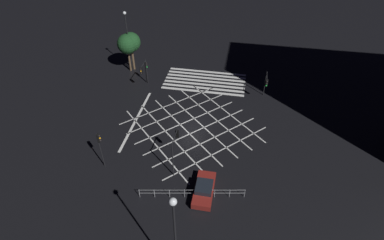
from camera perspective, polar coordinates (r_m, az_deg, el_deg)
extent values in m
plane|color=black|center=(35.28, 0.00, -1.14)|extent=(200.00, 200.00, 0.00)
cube|color=silver|center=(41.14, 1.90, 5.46)|extent=(11.48, 0.50, 0.01)
cube|color=silver|center=(41.88, 2.10, 6.13)|extent=(11.48, 0.50, 0.01)
cube|color=silver|center=(42.63, 2.29, 6.78)|extent=(11.48, 0.50, 0.01)
cube|color=silver|center=(43.39, 2.47, 7.40)|extent=(11.48, 0.50, 0.01)
cube|color=silver|center=(44.15, 2.65, 8.01)|extent=(11.48, 0.50, 0.01)
cube|color=silver|center=(44.92, 2.82, 8.59)|extent=(11.48, 0.50, 0.01)
cube|color=silver|center=(45.69, 2.98, 9.15)|extent=(11.48, 0.50, 0.01)
cube|color=silver|center=(38.69, -4.28, 2.90)|extent=(10.02, 10.02, 0.01)
cube|color=silver|center=(37.76, 6.40, 1.70)|extent=(10.02, 10.02, 0.01)
cube|color=silver|center=(37.28, -2.66, 1.37)|extent=(10.02, 10.02, 0.01)
cube|color=silver|center=(36.70, 3.94, 0.61)|extent=(10.02, 10.02, 0.01)
cube|color=silver|center=(35.93, -0.92, -0.27)|extent=(10.02, 10.02, 0.01)
cube|color=silver|center=(35.73, 1.35, -0.54)|extent=(10.02, 10.02, 0.01)
cube|color=silver|center=(34.65, 0.96, -2.04)|extent=(10.02, 10.02, 0.01)
cube|color=silver|center=(34.85, -1.38, -1.75)|extent=(10.02, 10.02, 0.01)
cube|color=silver|center=(33.44, 2.98, -3.94)|extent=(10.02, 10.02, 0.01)
cube|color=silver|center=(34.07, -4.25, -3.02)|extent=(10.02, 10.02, 0.01)
cube|color=silver|center=(32.32, 5.15, -5.96)|extent=(10.02, 10.02, 0.01)
cube|color=silver|center=(33.40, -7.25, -4.33)|extent=(10.02, 10.02, 0.01)
cube|color=silver|center=(36.87, -10.56, 0.15)|extent=(0.30, 11.48, 0.01)
cylinder|color=black|center=(28.48, -3.70, -7.61)|extent=(0.11, 0.11, 4.22)
cylinder|color=black|center=(27.83, -3.36, -3.28)|extent=(0.09, 2.12, 0.09)
cube|color=black|center=(28.89, -2.85, -2.55)|extent=(0.28, 0.16, 0.90)
sphere|color=black|center=(28.77, -2.82, -1.96)|extent=(0.18, 0.18, 0.18)
sphere|color=black|center=(28.97, -2.80, -2.40)|extent=(0.18, 0.18, 0.18)
sphere|color=green|center=(29.17, -2.78, -2.84)|extent=(0.18, 0.18, 0.18)
cube|color=black|center=(28.83, -2.89, -2.66)|extent=(0.36, 0.02, 0.98)
cylinder|color=black|center=(42.74, -8.79, 8.98)|extent=(0.11, 0.11, 3.28)
cube|color=black|center=(42.15, -8.77, 10.31)|extent=(0.16, 0.28, 0.90)
sphere|color=black|center=(41.97, -8.66, 10.66)|extent=(0.18, 0.18, 0.18)
sphere|color=black|center=(42.11, -8.62, 10.30)|extent=(0.18, 0.18, 0.18)
sphere|color=green|center=(42.26, -8.58, 9.94)|extent=(0.18, 0.18, 0.18)
cube|color=black|center=(42.17, -8.88, 10.31)|extent=(0.02, 0.36, 0.98)
cylinder|color=black|center=(30.48, -16.97, -5.61)|extent=(0.11, 0.11, 4.38)
cube|color=black|center=(29.31, -17.34, -3.30)|extent=(0.16, 0.28, 0.90)
sphere|color=black|center=(29.07, -17.26, -2.90)|extent=(0.18, 0.18, 0.18)
sphere|color=orange|center=(29.26, -17.15, -3.33)|extent=(0.18, 0.18, 0.18)
sphere|color=black|center=(29.46, -17.04, -3.76)|extent=(0.18, 0.18, 0.18)
cube|color=black|center=(29.35, -17.50, -3.28)|extent=(0.02, 0.36, 0.98)
cylinder|color=black|center=(42.45, -8.62, 9.12)|extent=(0.11, 0.11, 3.73)
cylinder|color=black|center=(40.78, -9.28, 10.49)|extent=(0.09, 2.05, 0.09)
cube|color=black|center=(40.16, -9.67, 9.22)|extent=(0.28, 0.16, 0.90)
sphere|color=black|center=(39.92, -9.76, 9.51)|extent=(0.18, 0.18, 0.18)
sphere|color=orange|center=(40.07, -9.72, 9.14)|extent=(0.18, 0.18, 0.18)
sphere|color=black|center=(40.22, -9.67, 8.77)|extent=(0.18, 0.18, 0.18)
cube|color=black|center=(40.23, -9.63, 9.29)|extent=(0.36, 0.02, 0.98)
cylinder|color=black|center=(40.65, 13.74, 6.75)|extent=(0.11, 0.11, 3.52)
cylinder|color=black|center=(39.06, 14.11, 8.06)|extent=(0.09, 1.78, 0.09)
cube|color=black|center=(38.53, 14.01, 6.82)|extent=(0.28, 0.16, 0.90)
sphere|color=black|center=(38.28, 14.08, 7.11)|extent=(0.18, 0.18, 0.18)
sphere|color=black|center=(38.44, 14.01, 6.73)|extent=(0.18, 0.18, 0.18)
sphere|color=green|center=(38.59, 13.94, 6.36)|extent=(0.18, 0.18, 0.18)
cube|color=black|center=(38.61, 14.01, 6.89)|extent=(0.36, 0.02, 0.98)
sphere|color=white|center=(16.26, -3.66, -15.28)|extent=(0.45, 0.45, 0.45)
cylinder|color=black|center=(45.14, -11.94, 14.04)|extent=(0.14, 0.14, 8.50)
sphere|color=white|center=(43.52, -12.74, 19.25)|extent=(0.45, 0.45, 0.45)
cylinder|color=brown|center=(46.13, -11.80, 10.96)|extent=(0.30, 0.30, 3.24)
sphere|color=#19421E|center=(44.96, -12.26, 13.97)|extent=(2.85, 2.85, 2.85)
cylinder|color=brown|center=(46.44, -11.16, 11.32)|extent=(0.33, 0.33, 3.33)
sphere|color=#19421E|center=(45.27, -11.59, 14.35)|extent=(2.81, 2.81, 2.81)
cube|color=maroon|center=(28.22, 2.34, -13.14)|extent=(1.72, 4.03, 0.63)
cube|color=black|center=(27.74, 2.33, -12.61)|extent=(1.51, 1.69, 0.46)
sphere|color=white|center=(29.54, 1.88, -10.09)|extent=(0.16, 0.16, 0.16)
sphere|color=white|center=(29.47, 3.96, -10.36)|extent=(0.16, 0.16, 0.16)
cylinder|color=black|center=(29.20, 1.25, -11.24)|extent=(0.20, 0.65, 0.65)
cylinder|color=black|center=(29.10, 4.17, -11.63)|extent=(0.20, 0.65, 0.65)
cylinder|color=black|center=(27.70, 0.35, -15.17)|extent=(0.20, 0.65, 0.65)
cylinder|color=black|center=(27.59, 3.49, -15.60)|extent=(0.20, 0.65, 0.65)
cylinder|color=#9EA0A5|center=(28.34, -9.99, -13.61)|extent=(0.05, 0.05, 1.05)
cylinder|color=#9EA0A5|center=(28.14, -7.17, -13.71)|extent=(0.05, 0.05, 1.05)
cylinder|color=#9EA0A5|center=(28.01, -4.32, -13.77)|extent=(0.05, 0.05, 1.05)
cylinder|color=#9EA0A5|center=(27.94, -1.44, -13.81)|extent=(0.05, 0.05, 1.05)
cylinder|color=#9EA0A5|center=(27.94, 1.44, -13.81)|extent=(0.05, 0.05, 1.05)
cylinder|color=#9EA0A5|center=(28.01, 4.32, -13.77)|extent=(0.05, 0.05, 1.05)
cylinder|color=#9EA0A5|center=(28.14, 7.17, -13.71)|extent=(0.05, 0.05, 1.05)
cylinder|color=#9EA0A5|center=(28.34, 9.99, -13.61)|extent=(0.05, 0.05, 1.05)
cylinder|color=#9EA0A5|center=(27.55, 0.00, -13.20)|extent=(9.40, 1.78, 0.04)
cylinder|color=#9EA0A5|center=(27.89, 0.00, -13.75)|extent=(9.40, 1.78, 0.04)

